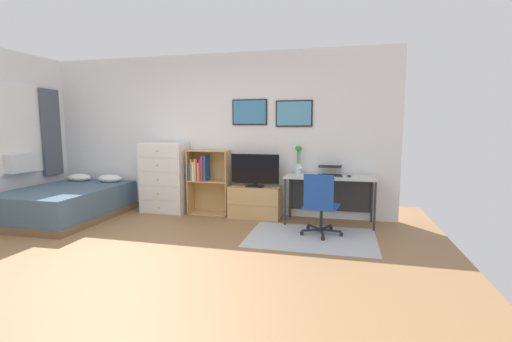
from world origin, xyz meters
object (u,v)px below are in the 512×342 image
at_px(desk, 330,184).
at_px(wine_glass, 300,167).
at_px(dresser, 164,178).
at_px(tv_stand, 255,202).
at_px(television, 255,171).
at_px(computer_mouse, 349,176).
at_px(bamboo_vase, 298,158).
at_px(bed, 67,203).
at_px(office_chair, 320,203).
at_px(laptop, 330,171).
at_px(bookshelf, 206,177).

height_order(desk, wine_glass, wine_glass).
distance_m(dresser, tv_stand, 1.66).
xyz_separation_m(television, computer_mouse, (1.47, -0.10, -0.02)).
xyz_separation_m(desk, bamboo_vase, (-0.51, 0.11, 0.38)).
bearing_deg(bed, television, 12.54).
xyz_separation_m(tv_stand, computer_mouse, (1.47, -0.12, 0.50)).
xyz_separation_m(tv_stand, office_chair, (1.09, -0.75, 0.20)).
bearing_deg(wine_glass, laptop, 15.93).
bearing_deg(desk, wine_glass, -166.87).
distance_m(television, office_chair, 1.35).
bearing_deg(laptop, bookshelf, 174.71).
bearing_deg(bamboo_vase, desk, -12.69).
bearing_deg(bamboo_vase, bookshelf, -177.76).
xyz_separation_m(bed, bookshelf, (2.08, 0.82, 0.37)).
bearing_deg(laptop, dresser, 176.33).
bearing_deg(tv_stand, wine_glass, -7.93).
xyz_separation_m(television, bamboo_vase, (0.68, 0.14, 0.20)).
distance_m(tv_stand, wine_glass, 0.97).
bearing_deg(desk, computer_mouse, -23.59).
height_order(tv_stand, wine_glass, wine_glass).
xyz_separation_m(desk, computer_mouse, (0.28, -0.12, 0.16)).
bearing_deg(computer_mouse, office_chair, -121.37).
bearing_deg(bamboo_vase, wine_glass, -74.67).
height_order(bed, bookshelf, bookshelf).
bearing_deg(bookshelf, laptop, -0.85).
height_order(bookshelf, wine_glass, bookshelf).
distance_m(tv_stand, desk, 1.24).
bearing_deg(desk, tv_stand, -179.98).
bearing_deg(laptop, bamboo_vase, 165.24).
distance_m(office_chair, wine_glass, 0.84).
relative_size(bed, bookshelf, 1.81).
distance_m(tv_stand, television, 0.52).
distance_m(dresser, laptop, 2.81).
xyz_separation_m(bed, television, (2.96, 0.75, 0.52)).
xyz_separation_m(dresser, office_chair, (2.71, -0.73, -0.15)).
bearing_deg(tv_stand, desk, 0.02).
bearing_deg(bookshelf, bed, -158.40).
relative_size(bed, laptop, 4.76).
distance_m(computer_mouse, wine_glass, 0.74).
bearing_deg(laptop, desk, -86.71).
bearing_deg(office_chair, bookshelf, 167.22).
distance_m(dresser, bookshelf, 0.74).
bearing_deg(television, desk, 1.09).
xyz_separation_m(bookshelf, laptop, (2.07, -0.03, 0.17)).
height_order(tv_stand, television, television).
relative_size(bookshelf, laptop, 2.63).
relative_size(office_chair, computer_mouse, 8.27).
xyz_separation_m(tv_stand, television, (0.00, -0.02, 0.52)).
distance_m(bookshelf, wine_glass, 1.65).
bearing_deg(wine_glass, desk, 13.13).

